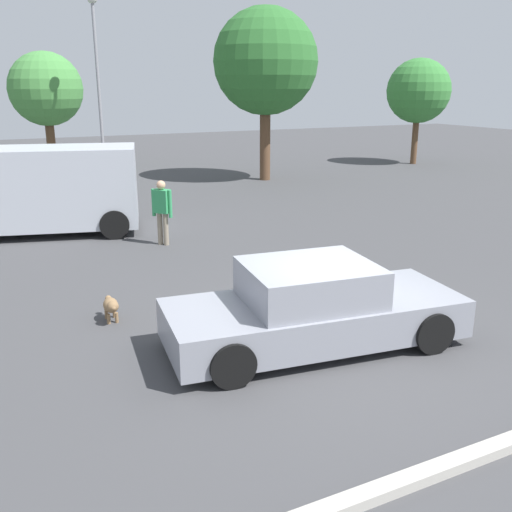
{
  "coord_description": "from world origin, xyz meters",
  "views": [
    {
      "loc": [
        -4.58,
        -6.88,
        3.85
      ],
      "look_at": [
        -0.16,
        2.01,
        0.9
      ],
      "focal_mm": 40.37,
      "sensor_mm": 36.0,
      "label": 1
    }
  ],
  "objects_px": {
    "sedan_foreground": "(313,309)",
    "pedestrian": "(162,207)",
    "dog": "(111,306)",
    "van_white": "(37,188)",
    "light_post_near": "(96,57)"
  },
  "relations": [
    {
      "from": "sedan_foreground",
      "to": "van_white",
      "type": "height_order",
      "value": "van_white"
    },
    {
      "from": "sedan_foreground",
      "to": "pedestrian",
      "type": "distance_m",
      "value": 6.67
    },
    {
      "from": "van_white",
      "to": "pedestrian",
      "type": "height_order",
      "value": "van_white"
    },
    {
      "from": "sedan_foreground",
      "to": "pedestrian",
      "type": "height_order",
      "value": "pedestrian"
    },
    {
      "from": "light_post_near",
      "to": "van_white",
      "type": "bearing_deg",
      "value": -110.54
    },
    {
      "from": "dog",
      "to": "light_post_near",
      "type": "distance_m",
      "value": 18.76
    },
    {
      "from": "light_post_near",
      "to": "dog",
      "type": "bearing_deg",
      "value": -101.91
    },
    {
      "from": "pedestrian",
      "to": "light_post_near",
      "type": "distance_m",
      "value": 14.08
    },
    {
      "from": "dog",
      "to": "van_white",
      "type": "xyz_separation_m",
      "value": [
        -0.3,
        6.94,
        0.95
      ]
    },
    {
      "from": "sedan_foreground",
      "to": "pedestrian",
      "type": "bearing_deg",
      "value": 99.49
    },
    {
      "from": "dog",
      "to": "light_post_near",
      "type": "relative_size",
      "value": 0.09
    },
    {
      "from": "sedan_foreground",
      "to": "pedestrian",
      "type": "relative_size",
      "value": 2.9
    },
    {
      "from": "van_white",
      "to": "sedan_foreground",
      "type": "bearing_deg",
      "value": 122.64
    },
    {
      "from": "light_post_near",
      "to": "sedan_foreground",
      "type": "bearing_deg",
      "value": -93.4
    },
    {
      "from": "pedestrian",
      "to": "light_post_near",
      "type": "bearing_deg",
      "value": -136.17
    }
  ]
}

